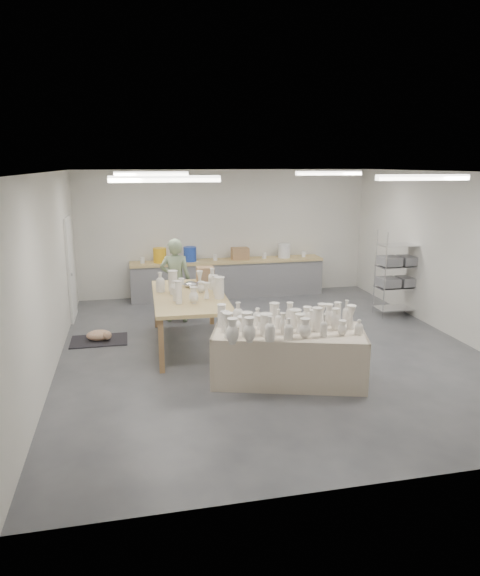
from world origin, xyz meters
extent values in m
plane|color=#424449|center=(0.00, 0.00, 0.00)|extent=(8.00, 8.00, 0.00)
cube|color=white|center=(0.00, 0.00, 2.99)|extent=(7.00, 8.00, 0.02)
cube|color=silver|center=(0.00, 4.00, 1.50)|extent=(7.00, 0.02, 3.00)
cube|color=silver|center=(0.00, -4.00, 1.50)|extent=(7.00, 0.02, 3.00)
cube|color=silver|center=(-3.50, 0.00, 1.50)|extent=(0.02, 8.00, 3.00)
cube|color=silver|center=(3.50, 0.00, 1.50)|extent=(0.02, 8.00, 3.00)
cube|color=white|center=(-3.47, 2.60, 1.05)|extent=(0.05, 0.90, 2.10)
cube|color=white|center=(-1.80, -1.50, 2.94)|extent=(1.40, 0.12, 0.08)
cube|color=white|center=(1.80, -1.50, 2.94)|extent=(1.40, 0.12, 0.08)
cube|color=white|center=(-1.80, 2.00, 2.94)|extent=(1.40, 0.12, 0.08)
cube|color=white|center=(1.80, 2.00, 2.94)|extent=(1.40, 0.12, 0.08)
cube|color=tan|center=(0.00, 3.68, 0.87)|extent=(4.60, 0.60, 0.06)
cube|color=slate|center=(0.00, 3.68, 0.42)|extent=(4.60, 0.55, 0.84)
cylinder|color=gold|center=(-1.60, 3.68, 1.07)|extent=(0.30, 0.30, 0.34)
cylinder|color=#1F3FAB|center=(-0.90, 3.68, 1.07)|extent=(0.30, 0.30, 0.34)
cylinder|color=white|center=(1.40, 3.68, 1.07)|extent=(0.30, 0.30, 0.34)
cube|color=#916446|center=(0.30, 3.68, 1.04)|extent=(0.40, 0.30, 0.28)
cylinder|color=white|center=(-2.00, 3.68, 0.97)|extent=(0.10, 0.10, 0.14)
cylinder|color=white|center=(-0.30, 3.68, 0.97)|extent=(0.10, 0.10, 0.14)
cylinder|color=white|center=(0.90, 3.68, 0.97)|extent=(0.10, 0.10, 0.14)
cylinder|color=white|center=(1.90, 3.68, 0.97)|extent=(0.10, 0.10, 0.14)
cylinder|color=silver|center=(2.78, 1.18, 0.90)|extent=(0.02, 0.02, 1.80)
cylinder|color=silver|center=(3.62, 1.18, 0.90)|extent=(0.02, 0.02, 1.80)
cylinder|color=silver|center=(2.78, 1.62, 0.90)|extent=(0.02, 0.02, 1.80)
cylinder|color=silver|center=(3.62, 1.62, 0.90)|extent=(0.02, 0.02, 1.80)
cube|color=silver|center=(3.20, 1.40, 0.15)|extent=(0.88, 0.48, 0.02)
cube|color=silver|center=(3.20, 1.40, 0.60)|extent=(0.88, 0.48, 0.02)
cube|color=silver|center=(3.20, 1.40, 1.05)|extent=(0.88, 0.48, 0.02)
cube|color=silver|center=(3.20, 1.40, 1.50)|extent=(0.88, 0.48, 0.02)
cube|color=slate|center=(2.98, 1.40, 0.72)|extent=(0.38, 0.42, 0.18)
cube|color=slate|center=(3.42, 1.40, 0.72)|extent=(0.38, 0.42, 0.18)
cube|color=slate|center=(2.98, 1.40, 1.17)|extent=(0.38, 0.42, 0.18)
cube|color=slate|center=(3.42, 1.40, 1.17)|extent=(0.38, 0.42, 0.18)
cube|color=olive|center=(-0.07, -1.35, 0.33)|extent=(2.12, 1.41, 0.67)
cube|color=beige|center=(-0.07, -1.35, 0.75)|extent=(2.40, 1.63, 0.03)
cube|color=beige|center=(-0.07, -1.85, 0.38)|extent=(2.11, 0.66, 0.77)
cube|color=beige|center=(-0.07, -0.85, 0.38)|extent=(2.11, 0.66, 0.77)
cube|color=tan|center=(-1.31, 0.45, 0.89)|extent=(1.29, 2.48, 0.06)
cube|color=olive|center=(-1.85, -0.71, 0.43)|extent=(0.08, 0.08, 0.86)
cube|color=olive|center=(-0.77, -0.71, 0.43)|extent=(0.08, 0.08, 0.86)
cube|color=olive|center=(-1.85, 1.61, 0.43)|extent=(0.08, 0.08, 0.86)
cube|color=olive|center=(-0.77, 1.61, 0.43)|extent=(0.08, 0.08, 0.86)
ellipsoid|color=silver|center=(-1.21, 1.01, 0.97)|extent=(0.26, 0.26, 0.12)
cylinder|color=#1F3FAB|center=(-0.98, 1.16, 0.93)|extent=(0.26, 0.26, 0.03)
cylinder|color=white|center=(-1.36, 1.26, 0.98)|extent=(0.11, 0.11, 0.12)
cube|color=#916446|center=(-0.88, 1.43, 1.06)|extent=(0.32, 0.26, 0.28)
cube|color=black|center=(-2.90, 1.01, 0.01)|extent=(1.00, 0.70, 0.02)
ellipsoid|color=white|center=(-2.90, 1.01, 0.11)|extent=(0.52, 0.45, 0.19)
sphere|color=white|center=(-2.75, 0.91, 0.13)|extent=(0.16, 0.16, 0.16)
imported|color=gray|center=(-1.41, 1.94, 0.85)|extent=(0.70, 0.54, 1.70)
cylinder|color=#B51B19|center=(-1.41, 2.21, 0.27)|extent=(0.40, 0.40, 0.04)
cylinder|color=silver|center=(-1.29, 2.26, 0.13)|extent=(0.02, 0.02, 0.26)
cylinder|color=silver|center=(-1.51, 2.28, 0.13)|extent=(0.02, 0.02, 0.26)
cylinder|color=silver|center=(-1.42, 2.08, 0.13)|extent=(0.02, 0.02, 0.26)
camera|label=1|loc=(-2.28, -8.14, 3.12)|focal=32.00mm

